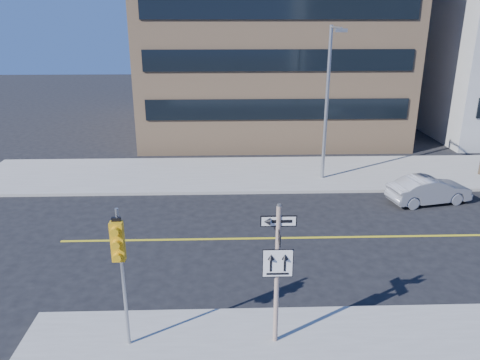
{
  "coord_description": "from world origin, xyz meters",
  "views": [
    {
      "loc": [
        -1.32,
        -13.15,
        8.64
      ],
      "look_at": [
        -0.76,
        4.0,
        2.55
      ],
      "focal_mm": 35.0,
      "sensor_mm": 36.0,
      "label": 1
    }
  ],
  "objects_px": {
    "streetlight_a": "(328,94)",
    "parked_car_b": "(429,190)",
    "sign_pole": "(277,267)",
    "traffic_signal": "(119,252)"
  },
  "relations": [
    {
      "from": "sign_pole",
      "to": "traffic_signal",
      "type": "distance_m",
      "value": 4.05
    },
    {
      "from": "traffic_signal",
      "to": "streetlight_a",
      "type": "bearing_deg",
      "value": 59.2
    },
    {
      "from": "sign_pole",
      "to": "traffic_signal",
      "type": "relative_size",
      "value": 1.02
    },
    {
      "from": "parked_car_b",
      "to": "streetlight_a",
      "type": "bearing_deg",
      "value": 42.82
    },
    {
      "from": "traffic_signal",
      "to": "parked_car_b",
      "type": "height_order",
      "value": "traffic_signal"
    },
    {
      "from": "traffic_signal",
      "to": "parked_car_b",
      "type": "relative_size",
      "value": 1.01
    },
    {
      "from": "sign_pole",
      "to": "traffic_signal",
      "type": "height_order",
      "value": "sign_pole"
    },
    {
      "from": "streetlight_a",
      "to": "sign_pole",
      "type": "bearing_deg",
      "value": -106.77
    },
    {
      "from": "traffic_signal",
      "to": "streetlight_a",
      "type": "relative_size",
      "value": 0.5
    },
    {
      "from": "streetlight_a",
      "to": "parked_car_b",
      "type": "bearing_deg",
      "value": -35.27
    }
  ]
}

